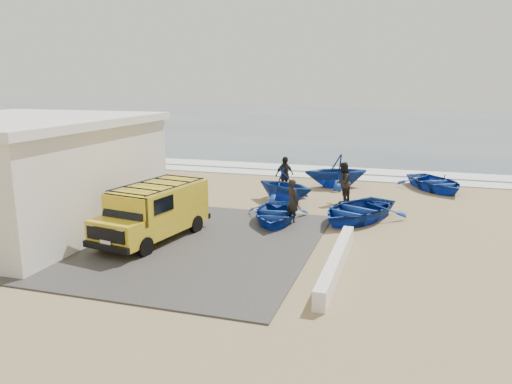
# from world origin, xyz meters

# --- Properties ---
(ground) EXTENTS (160.00, 160.00, 0.00)m
(ground) POSITION_xyz_m (0.00, 0.00, 0.00)
(ground) COLOR #998059
(slab) EXTENTS (12.00, 10.00, 0.05)m
(slab) POSITION_xyz_m (-2.00, -2.00, 0.03)
(slab) COLOR #413E3C
(slab) RESTS_ON ground
(ocean) EXTENTS (180.00, 88.00, 0.01)m
(ocean) POSITION_xyz_m (0.00, 56.00, 0.00)
(ocean) COLOR #385166
(ocean) RESTS_ON ground
(surf_line) EXTENTS (180.00, 1.60, 0.06)m
(surf_line) POSITION_xyz_m (0.00, 12.00, 0.03)
(surf_line) COLOR white
(surf_line) RESTS_ON ground
(surf_wash) EXTENTS (180.00, 2.20, 0.04)m
(surf_wash) POSITION_xyz_m (0.00, 14.50, 0.02)
(surf_wash) COLOR white
(surf_wash) RESTS_ON ground
(building) EXTENTS (8.40, 9.40, 4.30)m
(building) POSITION_xyz_m (-7.50, -2.00, 2.16)
(building) COLOR silver
(building) RESTS_ON ground
(parapet) EXTENTS (0.35, 6.00, 0.55)m
(parapet) POSITION_xyz_m (5.00, -3.00, 0.28)
(parapet) COLOR silver
(parapet) RESTS_ON ground
(van) EXTENTS (2.62, 4.98, 2.03)m
(van) POSITION_xyz_m (-1.73, -1.89, 1.09)
(van) COLOR gold
(van) RESTS_ON ground
(boat_near_left) EXTENTS (3.07, 3.94, 0.75)m
(boat_near_left) POSITION_xyz_m (1.83, 1.58, 0.37)
(boat_near_left) COLOR #133798
(boat_near_left) RESTS_ON ground
(boat_near_right) EXTENTS (4.62, 5.21, 0.89)m
(boat_near_right) POSITION_xyz_m (4.98, 2.81, 0.45)
(boat_near_right) COLOR #133798
(boat_near_right) RESTS_ON ground
(boat_mid_left) EXTENTS (3.91, 3.71, 1.62)m
(boat_mid_left) POSITION_xyz_m (1.34, 5.14, 0.81)
(boat_mid_left) COLOR #133798
(boat_mid_left) RESTS_ON ground
(boat_far_left) EXTENTS (4.31, 4.09, 1.79)m
(boat_far_left) POSITION_xyz_m (3.18, 9.22, 0.90)
(boat_far_left) COLOR #133798
(boat_far_left) RESTS_ON ground
(boat_far_right) EXTENTS (4.57, 5.00, 0.85)m
(boat_far_right) POSITION_xyz_m (8.31, 9.94, 0.42)
(boat_far_right) COLOR #133798
(boat_far_right) RESTS_ON ground
(fisherman_front) EXTENTS (0.78, 0.74, 1.80)m
(fisherman_front) POSITION_xyz_m (2.52, 1.72, 0.90)
(fisherman_front) COLOR black
(fisherman_front) RESTS_ON ground
(fisherman_middle) EXTENTS (0.99, 1.12, 1.92)m
(fisherman_middle) POSITION_xyz_m (3.99, 5.87, 0.96)
(fisherman_middle) COLOR black
(fisherman_middle) RESTS_ON ground
(fisherman_back) EXTENTS (1.06, 1.17, 1.91)m
(fisherman_back) POSITION_xyz_m (0.91, 6.84, 0.96)
(fisherman_back) COLOR black
(fisherman_back) RESTS_ON ground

